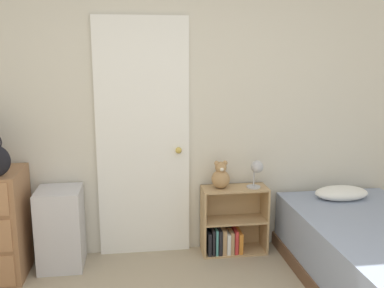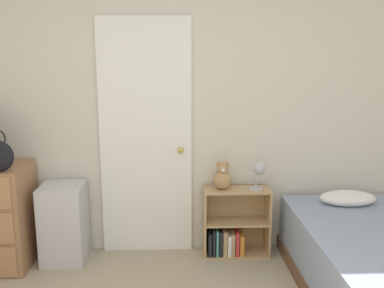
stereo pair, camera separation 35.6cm
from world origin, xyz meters
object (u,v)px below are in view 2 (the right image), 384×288
Objects in this scene: storage_bin at (64,223)px; bookshelf at (232,229)px; teddy_bear at (222,177)px; bed at (382,270)px; desk_lamp at (259,171)px.

bookshelf is (1.47, 0.07, -0.10)m from storage_bin.
teddy_bear reaches higher than bookshelf.
teddy_bear is 0.13× the size of bed.
storage_bin is 2.57m from bed.
storage_bin is at bearing 162.57° from bed.
desk_lamp reaches higher than storage_bin.
teddy_bear reaches higher than storage_bin.
storage_bin is 1.43m from teddy_bear.
bookshelf is at bearing 139.43° from bed.
teddy_bear is at bearing -177.55° from bookshelf.
bed is at bearing -17.43° from storage_bin.
storage_bin is 1.48m from bookshelf.
bed reaches higher than bookshelf.
bookshelf is 2.45× the size of desk_lamp.
desk_lamp is at bearing 133.64° from bed.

